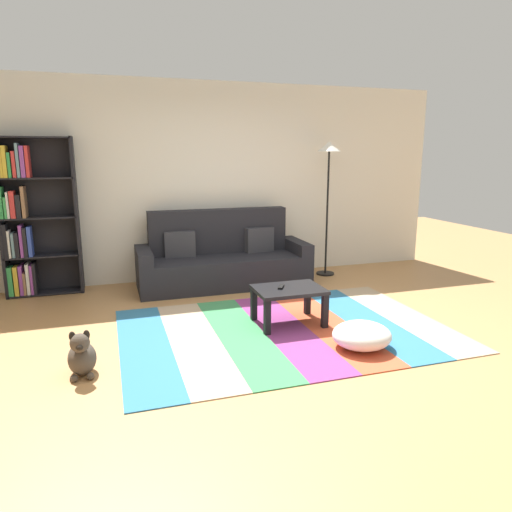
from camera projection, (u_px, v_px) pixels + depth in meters
name	position (u px, v px, depth m)	size (l,w,h in m)	color
ground_plane	(276.00, 339.00, 4.46)	(14.00, 14.00, 0.00)	#B27F4C
back_wall	(214.00, 182.00, 6.54)	(6.80, 0.10, 2.70)	silver
rug	(285.00, 330.00, 4.68)	(3.22, 2.21, 0.01)	teal
couch	(223.00, 260.00, 6.26)	(2.26, 0.80, 1.00)	black
bookshelf	(29.00, 220.00, 5.69)	(0.90, 0.28, 1.95)	black
coffee_table	(289.00, 295.00, 4.78)	(0.70, 0.51, 0.38)	black
pouf	(362.00, 335.00, 4.22)	(0.54, 0.51, 0.24)	white
dog	(82.00, 356.00, 3.71)	(0.22, 0.35, 0.40)	#473D33
standing_lamp	(329.00, 164.00, 6.52)	(0.32, 0.32, 1.91)	black
tv_remote	(281.00, 287.00, 4.78)	(0.04, 0.15, 0.02)	black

